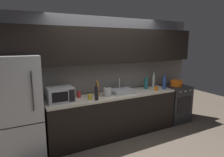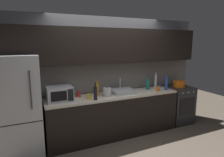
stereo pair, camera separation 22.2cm
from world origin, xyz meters
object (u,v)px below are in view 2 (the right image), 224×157
kettle (107,92)px  mug_yellow (89,97)px  oven_range (178,104)px  wine_bottle_dark (95,93)px  wine_bottle_clear (156,81)px  mug_red (79,94)px  wine_bottle_blue (166,84)px  cooking_pot (179,84)px  microwave (60,94)px  wine_bottle_amber (97,89)px  refrigerator (20,107)px  mug_orange (158,89)px  wine_bottle_teal (148,84)px

kettle → mug_yellow: 0.40m
oven_range → wine_bottle_dark: wine_bottle_dark is taller
wine_bottle_clear → mug_red: bearing=-179.9°
kettle → wine_bottle_blue: (1.42, -0.09, 0.06)m
cooking_pot → wine_bottle_dark: bearing=-175.0°
microwave → wine_bottle_amber: wine_bottle_amber is taller
wine_bottle_blue → refrigerator: bearing=177.6°
mug_yellow → oven_range: bearing=2.3°
oven_range → microwave: bearing=179.6°
mug_yellow → cooking_pot: size_ratio=0.31×
mug_red → kettle: bearing=-19.0°
cooking_pot → mug_orange: bearing=-168.5°
kettle → wine_bottle_clear: bearing=8.1°
cooking_pot → oven_range: bearing=-169.7°
wine_bottle_blue → cooking_pot: bearing=13.7°
mug_yellow → mug_orange: bearing=-2.3°
wine_bottle_clear → wine_bottle_teal: size_ratio=1.17×
kettle → mug_orange: kettle is taller
oven_range → wine_bottle_teal: (-0.88, 0.07, 0.58)m
refrigerator → oven_range: bearing=-0.0°
mug_orange → wine_bottle_dark: bearing=-178.5°
mug_orange → oven_range: bearing=11.5°
kettle → wine_bottle_clear: size_ratio=0.55×
oven_range → mug_orange: size_ratio=9.91×
refrigerator → microwave: bearing=1.6°
mug_orange → refrigerator: bearing=176.8°
wine_bottle_clear → cooking_pot: (0.60, -0.15, -0.09)m
microwave → wine_bottle_blue: size_ratio=1.30×
wine_bottle_blue → microwave: bearing=176.5°
wine_bottle_blue → mug_orange: 0.28m
mug_red → mug_orange: size_ratio=1.18×
kettle → wine_bottle_amber: wine_bottle_amber is taller
refrigerator → wine_bottle_dark: refrigerator is taller
refrigerator → wine_bottle_amber: (1.43, 0.06, 0.15)m
wine_bottle_amber → cooking_pot: size_ratio=1.07×
mug_orange → cooking_pot: bearing=11.5°
mug_red → mug_orange: (1.70, -0.30, -0.01)m
refrigerator → wine_bottle_dark: size_ratio=5.38×
kettle → wine_bottle_teal: 1.05m
kettle → cooking_pot: bearing=1.1°
wine_bottle_clear → wine_bottle_dark: (-1.64, -0.35, -0.02)m
wine_bottle_amber → microwave: bearing=-176.7°
microwave → wine_bottle_amber: bearing=3.3°
wine_bottle_dark → mug_red: bearing=124.1°
wine_bottle_dark → wine_bottle_blue: 1.73m
refrigerator → mug_orange: size_ratio=19.42×
wine_bottle_amber → mug_orange: wine_bottle_amber is taller
wine_bottle_amber → mug_yellow: 0.28m
wine_bottle_clear → cooking_pot: 0.62m
wine_bottle_teal → wine_bottle_amber: bearing=-179.7°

